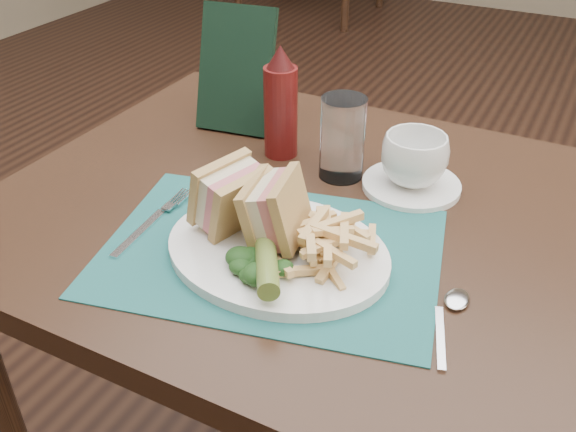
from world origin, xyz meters
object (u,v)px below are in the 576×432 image
at_px(placemat, 271,251).
at_px(sandwich_half_a, 219,190).
at_px(saucer, 411,185).
at_px(plate, 277,251).
at_px(sandwich_half_b, 260,207).
at_px(coffee_cup, 414,160).
at_px(table_main, 301,380).
at_px(ketchup_bottle, 281,102).
at_px(check_presenter, 236,70).
at_px(drinking_glass, 342,138).

bearing_deg(placemat, sandwich_half_a, 170.83).
bearing_deg(saucer, plate, -111.53).
bearing_deg(saucer, sandwich_half_b, -117.73).
distance_m(sandwich_half_b, coffee_cup, 0.27).
xyz_separation_m(table_main, plate, (0.03, -0.13, 0.38)).
xyz_separation_m(plate, ketchup_bottle, (-0.13, 0.26, 0.08)).
distance_m(ketchup_bottle, check_presenter, 0.14).
relative_size(placemat, coffee_cup, 4.39).
relative_size(sandwich_half_b, coffee_cup, 0.95).
relative_size(placemat, drinking_glass, 3.37).
distance_m(coffee_cup, ketchup_bottle, 0.23).
bearing_deg(coffee_cup, drinking_glass, -173.35).
bearing_deg(table_main, coffee_cup, 42.42).
height_order(placemat, sandwich_half_a, sandwich_half_a).
bearing_deg(ketchup_bottle, saucer, -2.01).
bearing_deg(drinking_glass, ketchup_bottle, 169.86).
xyz_separation_m(placemat, ketchup_bottle, (-0.12, 0.25, 0.09)).
bearing_deg(sandwich_half_b, saucer, 52.63).
xyz_separation_m(sandwich_half_a, saucer, (0.20, 0.23, -0.06)).
bearing_deg(table_main, drinking_glass, 81.98).
height_order(plate, check_presenter, check_presenter).
distance_m(saucer, drinking_glass, 0.13).
height_order(sandwich_half_a, sandwich_half_b, same).
bearing_deg(placemat, plate, -25.20).
distance_m(table_main, sandwich_half_b, 0.46).
relative_size(plate, ketchup_bottle, 1.61).
bearing_deg(drinking_glass, saucer, 6.65).
distance_m(placemat, check_presenter, 0.41).
xyz_separation_m(saucer, check_presenter, (-0.35, 0.07, 0.10)).
bearing_deg(check_presenter, sandwich_half_a, -70.89).
relative_size(table_main, saucer, 6.00).
relative_size(sandwich_half_b, saucer, 0.63).
height_order(sandwich_half_a, drinking_glass, drinking_glass).
bearing_deg(plate, coffee_cup, 70.61).
distance_m(placemat, plate, 0.02).
bearing_deg(sandwich_half_a, drinking_glass, 83.90).
bearing_deg(ketchup_bottle, coffee_cup, -2.01).
xyz_separation_m(table_main, sandwich_half_b, (-0.00, -0.13, 0.44)).
distance_m(table_main, plate, 0.41).
bearing_deg(table_main, plate, -78.32).
bearing_deg(check_presenter, placemat, -60.76).
relative_size(placemat, sandwich_half_b, 4.64).
distance_m(plate, sandwich_half_b, 0.06).
distance_m(sandwich_half_a, coffee_cup, 0.30).
distance_m(placemat, sandwich_half_b, 0.07).
xyz_separation_m(saucer, coffee_cup, (0.00, 0.00, 0.04)).
xyz_separation_m(plate, check_presenter, (-0.25, 0.32, 0.10)).
xyz_separation_m(table_main, saucer, (0.13, 0.12, 0.38)).
bearing_deg(table_main, sandwich_half_b, -90.44).
relative_size(plate, drinking_glass, 2.31).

